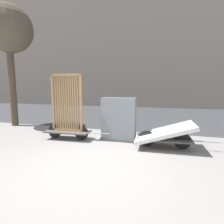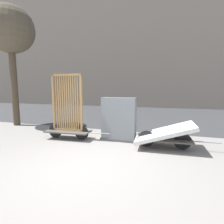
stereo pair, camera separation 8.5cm
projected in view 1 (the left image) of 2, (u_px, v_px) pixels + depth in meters
name	position (u px, v px, depth m)	size (l,w,h in m)	color
ground_plane	(88.00, 167.00, 3.75)	(60.00, 60.00, 0.00)	gray
road_strip	(140.00, 115.00, 11.47)	(56.00, 9.42, 0.01)	#38383A
building_facade	(150.00, 43.00, 17.04)	(48.00, 4.00, 12.26)	slate
bike_cart_with_bedframe	(67.00, 116.00, 5.80)	(2.23, 0.70, 2.16)	#4C4742
bike_cart_with_mattress	(164.00, 134.00, 4.97)	(2.28, 1.12, 0.75)	#4C4742
utility_cabinet	(119.00, 121.00, 5.66)	(1.16, 0.41, 1.40)	#4C4C4C
street_tree	(8.00, 31.00, 7.56)	(2.04, 2.04, 5.29)	#4C3D2D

